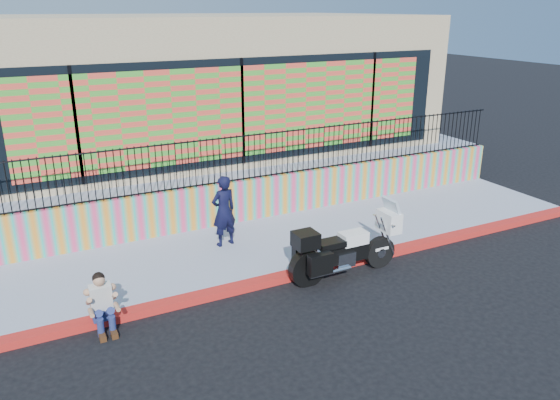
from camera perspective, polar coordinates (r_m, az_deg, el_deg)
ground at (r=12.09m, az=4.15°, el=-7.47°), size 90.00×90.00×0.00m
red_curb at (r=12.06m, az=4.16°, el=-7.16°), size 16.00×0.30×0.15m
sidewalk at (r=13.36m, az=0.52°, el=-4.34°), size 16.00×3.00×0.15m
mural_wall at (r=14.47m, az=-2.39°, el=0.22°), size 16.00×0.20×1.10m
metal_fence at (r=14.13m, az=-2.45°, el=4.62°), size 15.80×0.04×1.20m
elevated_platform at (r=19.05m, az=-8.81°, el=4.52°), size 16.00×10.00×1.25m
storefront_building at (r=18.35m, az=-9.02°, el=12.30°), size 14.00×8.06×4.00m
police_motorcycle at (r=11.67m, az=6.63°, el=-4.96°), size 2.55×0.84×1.59m
police_officer at (r=12.76m, az=-5.90°, el=-1.14°), size 0.68×0.51×1.70m
seated_man at (r=10.31m, az=-18.00°, el=-10.71°), size 0.54×0.71×1.06m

